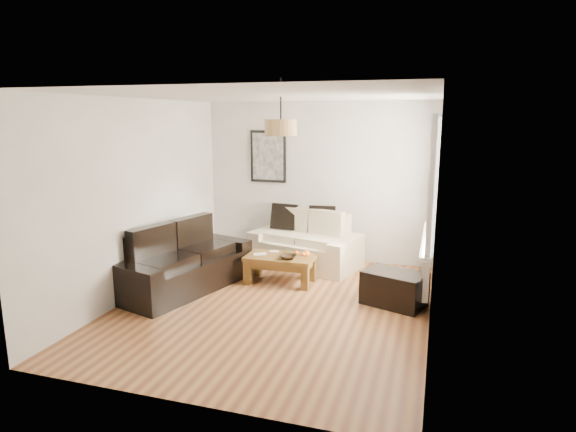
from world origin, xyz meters
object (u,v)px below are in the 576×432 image
(sofa_leather, at_px, (182,259))
(coffee_table, at_px, (280,269))
(loveseat_cream, at_px, (305,240))
(ottoman, at_px, (394,288))

(sofa_leather, height_order, coffee_table, sofa_leather)
(loveseat_cream, distance_m, ottoman, 2.00)
(loveseat_cream, height_order, coffee_table, loveseat_cream)
(sofa_leather, bearing_deg, ottoman, -68.99)
(sofa_leather, height_order, ottoman, sofa_leather)
(loveseat_cream, relative_size, coffee_table, 1.72)
(loveseat_cream, height_order, ottoman, loveseat_cream)
(loveseat_cream, xyz_separation_m, sofa_leather, (-1.36, -1.54, 0.01))
(coffee_table, xyz_separation_m, ottoman, (1.65, -0.37, 0.02))
(loveseat_cream, bearing_deg, ottoman, -25.72)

